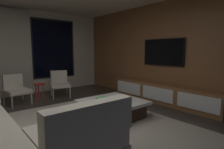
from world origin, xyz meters
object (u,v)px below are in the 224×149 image
Objects in this scene: book_stack_on_coffee_table at (103,99)px; accent_chair_by_curtain at (16,88)px; sectional_couch at (2,138)px; side_stool at (39,87)px; media_console at (164,94)px; mounted_tv at (163,52)px; accent_chair_near_window at (60,82)px; coffee_table at (113,109)px.

book_stack_on_coffee_table is 2.49m from accent_chair_by_curtain.
sectional_couch is 5.43× the size of side_stool.
media_console is 1.13m from mounted_tv.
mounted_tv reaches higher than accent_chair_near_window.
accent_chair_near_window is at bearing -0.20° from side_stool.
accent_chair_by_curtain is at bearing -173.40° from side_stool.
sectional_couch is 0.81× the size of media_console.
media_console is (3.00, -2.44, -0.18)m from accent_chair_by_curtain.
book_stack_on_coffee_table is 0.34× the size of accent_chair_by_curtain.
accent_chair_near_window reaches higher than side_stool.
accent_chair_near_window is 3.15m from mounted_tv.
accent_chair_by_curtain is at bearing 73.89° from sectional_couch.
accent_chair_near_window is 3.07m from media_console.
mounted_tv reaches higher than coffee_table.
sectional_couch is 2.09m from coffee_table.
accent_chair_by_curtain reaches higher than side_stool.
accent_chair_near_window is (-0.06, 2.42, 0.25)m from coffee_table.
side_stool is at bearing 137.83° from mounted_tv.
media_console reaches higher than coffee_table.
coffee_table is 2.52× the size of side_stool.
sectional_couch is at bearing -117.15° from side_stool.
accent_chair_near_window is at bearing 124.98° from media_console.
sectional_couch is 2.74m from accent_chair_by_curtain.
media_console is 2.49× the size of mounted_tv.
coffee_table is 2.21m from mounted_tv.
mounted_tv reaches higher than media_console.
book_stack_on_coffee_table is at bearing 125.53° from coffee_table.
sectional_couch is at bearing -167.22° from book_stack_on_coffee_table.
book_stack_on_coffee_table is 2.21m from mounted_tv.
book_stack_on_coffee_table reaches higher than coffee_table.
sectional_couch is at bearing -106.11° from accent_chair_by_curtain.
accent_chair_near_window is 1.25m from accent_chair_by_curtain.
accent_chair_by_curtain is at bearing 119.01° from coffee_table.
accent_chair_near_window is (0.05, 2.26, 0.05)m from book_stack_on_coffee_table.
mounted_tv is (1.94, -2.31, 0.92)m from accent_chair_near_window.
sectional_couch is 3.37m from accent_chair_near_window.
accent_chair_near_window reaches higher than book_stack_on_coffee_table.
accent_chair_by_curtain is (-1.31, 2.35, 0.25)m from coffee_table.
mounted_tv is at bearing -50.03° from accent_chair_near_window.
coffee_table is 4.42× the size of book_stack_on_coffee_table.
book_stack_on_coffee_table is at bearing 178.62° from mounted_tv.
coffee_table is at bearing -176.48° from mounted_tv.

